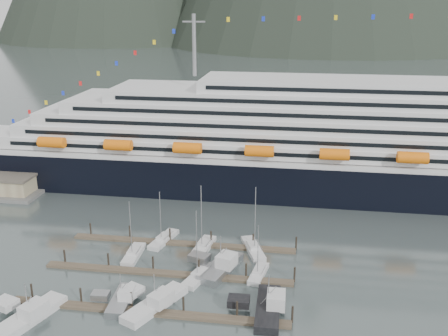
{
  "coord_description": "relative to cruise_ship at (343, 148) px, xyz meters",
  "views": [
    {
      "loc": [
        19.28,
        -82.69,
        50.03
      ],
      "look_at": [
        3.03,
        22.0,
        15.65
      ],
      "focal_mm": 42.0,
      "sensor_mm": 36.0,
      "label": 1
    }
  ],
  "objects": [
    {
      "name": "dock_near",
      "position": [
        -34.95,
        -64.89,
        -11.73
      ],
      "size": [
        48.18,
        2.28,
        3.2
      ],
      "color": "#493C2F",
      "rests_on": "ground"
    },
    {
      "name": "sailboat_g",
      "position": [
        -19.81,
        -39.59,
        -11.61
      ],
      "size": [
        6.27,
        11.06,
        14.98
      ],
      "rotation": [
        0.0,
        0.0,
        1.93
      ],
      "color": "silver",
      "rests_on": "ground"
    },
    {
      "name": "sailboat_h",
      "position": [
        -17.79,
        -49.75,
        -11.64
      ],
      "size": [
        3.55,
        8.35,
        11.08
      ],
      "rotation": [
        0.0,
        0.0,
        1.42
      ],
      "color": "silver",
      "rests_on": "ground"
    },
    {
      "name": "sailboat_e",
      "position": [
        -39.39,
        -38.19,
        -11.63
      ],
      "size": [
        4.74,
        10.21,
        12.24
      ],
      "rotation": [
        0.0,
        0.0,
        1.34
      ],
      "color": "silver",
      "rests_on": "ground"
    },
    {
      "name": "ground",
      "position": [
        -30.03,
        -54.94,
        -12.04
      ],
      "size": [
        1600.0,
        1600.0,
        0.0
      ],
      "primitive_type": "plane",
      "color": "#4C5A5A",
      "rests_on": "ground"
    },
    {
      "name": "dock_mid",
      "position": [
        -34.95,
        -51.89,
        -11.73
      ],
      "size": [
        48.18,
        2.28,
        3.2
      ],
      "color": "#493C2F",
      "rests_on": "ground"
    },
    {
      "name": "trawler_c",
      "position": [
        -34.28,
        -62.97,
        -11.15
      ],
      "size": [
        11.35,
        13.82,
        6.96
      ],
      "rotation": [
        0.0,
        0.0,
        1.12
      ],
      "color": "silver",
      "rests_on": "ground"
    },
    {
      "name": "sailboat_c",
      "position": [
        -28.6,
        -52.19,
        -11.61
      ],
      "size": [
        5.5,
        10.07,
        14.45
      ],
      "rotation": [
        0.0,
        0.0,
        1.26
      ],
      "color": "silver",
      "rests_on": "ground"
    },
    {
      "name": "sailboat_f",
      "position": [
        -30.2,
        -40.5,
        -11.59
      ],
      "size": [
        4.02,
        10.05,
        15.03
      ],
      "rotation": [
        0.0,
        0.0,
        1.45
      ],
      "color": "silver",
      "rests_on": "ground"
    },
    {
      "name": "sailboat_a",
      "position": [
        -43.6,
        -45.84,
        -11.62
      ],
      "size": [
        2.88,
        9.26,
        12.84
      ],
      "rotation": [
        0.0,
        0.0,
        1.6
      ],
      "color": "silver",
      "rests_on": "ground"
    },
    {
      "name": "cruise_ship",
      "position": [
        0.0,
        0.0,
        0.0
      ],
      "size": [
        210.0,
        30.4,
        50.3
      ],
      "color": "black",
      "rests_on": "ground"
    },
    {
      "name": "dock_far",
      "position": [
        -34.95,
        -38.89,
        -11.73
      ],
      "size": [
        48.18,
        2.28,
        3.2
      ],
      "color": "#493C2F",
      "rests_on": "ground"
    },
    {
      "name": "trawler_a",
      "position": [
        -53.54,
        -69.89,
        -11.09
      ],
      "size": [
        11.15,
        14.26,
        7.59
      ],
      "rotation": [
        0.0,
        0.0,
        1.25
      ],
      "color": "silver",
      "rests_on": "ground"
    },
    {
      "name": "trawler_e",
      "position": [
        -25.28,
        -49.01,
        -11.04
      ],
      "size": [
        10.57,
        13.07,
        8.12
      ],
      "rotation": [
        0.0,
        0.0,
        1.26
      ],
      "color": "#939699",
      "rests_on": "ground"
    },
    {
      "name": "trawler_b",
      "position": [
        -40.27,
        -62.79,
        -11.21
      ],
      "size": [
        7.53,
        9.87,
        6.26
      ],
      "rotation": [
        0.0,
        0.0,
        1.63
      ],
      "color": "#939699",
      "rests_on": "ground"
    },
    {
      "name": "trawler_d",
      "position": [
        -15.26,
        -61.56,
        -11.08
      ],
      "size": [
        9.67,
        13.08,
        7.76
      ],
      "rotation": [
        0.0,
        0.0,
        1.6
      ],
      "color": "black",
      "rests_on": "ground"
    }
  ]
}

